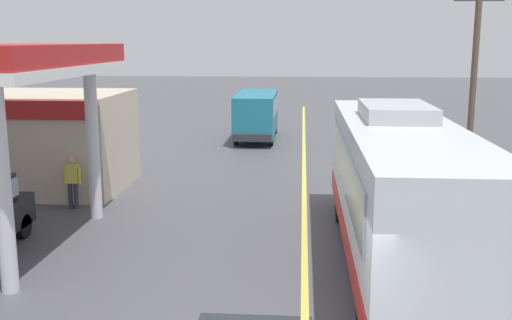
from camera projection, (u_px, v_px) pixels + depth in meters
The scene contains 6 objects.
ground at pixel (304, 152), 28.36m from camera, with size 120.00×120.00×0.00m, color #4C4C51.
lane_divider_stripe at pixel (304, 176), 23.47m from camera, with size 0.16×50.00×0.01m, color #D8CC4C.
coach_bus_main at pixel (399, 193), 13.95m from camera, with size 2.60×11.04×3.69m.
minibus_opposing_lane at pixel (257, 112), 31.95m from camera, with size 2.04×6.13×2.44m.
pedestrian_near_pump at pixel (72, 179), 18.76m from camera, with size 0.55×0.22×1.66m.
utility_pole_roadside at pixel (474, 77), 22.76m from camera, with size 1.80×0.24×7.28m.
Camera 1 is at (-0.11, -7.98, 5.20)m, focal length 42.21 mm.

